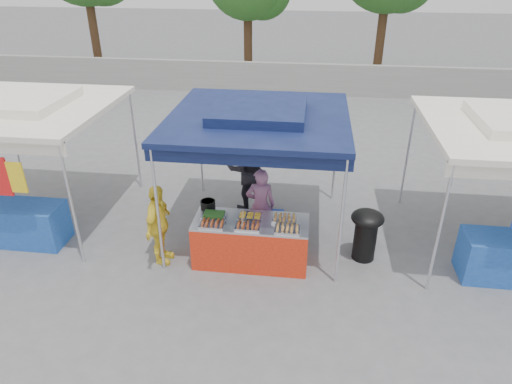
# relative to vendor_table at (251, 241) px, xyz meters

# --- Properties ---
(ground_plane) EXTENTS (80.00, 80.00, 0.00)m
(ground_plane) POSITION_rel_vendor_table_xyz_m (0.00, 0.10, -0.43)
(ground_plane) COLOR slate
(back_wall) EXTENTS (40.00, 0.25, 1.20)m
(back_wall) POSITION_rel_vendor_table_xyz_m (0.00, 11.10, 0.17)
(back_wall) COLOR gray
(back_wall) RESTS_ON ground_plane
(main_canopy) EXTENTS (3.20, 3.20, 2.57)m
(main_canopy) POSITION_rel_vendor_table_xyz_m (0.00, 1.07, 1.94)
(main_canopy) COLOR silver
(main_canopy) RESTS_ON ground_plane
(neighbor_stall_left) EXTENTS (3.20, 3.20, 2.57)m
(neighbor_stall_left) POSITION_rel_vendor_table_xyz_m (-4.50, 0.67, 1.18)
(neighbor_stall_left) COLOR silver
(neighbor_stall_left) RESTS_ON ground_plane
(vendor_table) EXTENTS (2.00, 0.80, 0.85)m
(vendor_table) POSITION_rel_vendor_table_xyz_m (0.00, 0.00, 0.00)
(vendor_table) COLOR red
(vendor_table) RESTS_ON ground_plane
(food_tray_fl) EXTENTS (0.42, 0.30, 0.07)m
(food_tray_fl) POSITION_rel_vendor_table_xyz_m (-0.63, -0.24, 0.46)
(food_tray_fl) COLOR silver
(food_tray_fl) RESTS_ON vendor_table
(food_tray_fm) EXTENTS (0.42, 0.30, 0.07)m
(food_tray_fm) POSITION_rel_vendor_table_xyz_m (-0.02, -0.22, 0.46)
(food_tray_fm) COLOR silver
(food_tray_fm) RESTS_ON vendor_table
(food_tray_fr) EXTENTS (0.42, 0.30, 0.07)m
(food_tray_fr) POSITION_rel_vendor_table_xyz_m (0.64, -0.24, 0.46)
(food_tray_fr) COLOR silver
(food_tray_fr) RESTS_ON vendor_table
(food_tray_bl) EXTENTS (0.42, 0.30, 0.07)m
(food_tray_bl) POSITION_rel_vendor_table_xyz_m (-0.66, 0.05, 0.46)
(food_tray_bl) COLOR silver
(food_tray_bl) RESTS_ON vendor_table
(food_tray_bm) EXTENTS (0.42, 0.30, 0.07)m
(food_tray_bm) POSITION_rel_vendor_table_xyz_m (-0.03, 0.10, 0.46)
(food_tray_bm) COLOR silver
(food_tray_bm) RESTS_ON vendor_table
(food_tray_br) EXTENTS (0.42, 0.30, 0.07)m
(food_tray_br) POSITION_rel_vendor_table_xyz_m (0.57, 0.10, 0.46)
(food_tray_br) COLOR silver
(food_tray_br) RESTS_ON vendor_table
(cooking_pot) EXTENTS (0.27, 0.27, 0.16)m
(cooking_pot) POSITION_rel_vendor_table_xyz_m (-0.83, 0.33, 0.50)
(cooking_pot) COLOR black
(cooking_pot) RESTS_ON vendor_table
(skewer_cup) EXTENTS (0.08, 0.08, 0.10)m
(skewer_cup) POSITION_rel_vendor_table_xyz_m (-0.11, -0.15, 0.48)
(skewer_cup) COLOR silver
(skewer_cup) RESTS_ON vendor_table
(wok_burner) EXTENTS (0.58, 0.58, 0.98)m
(wok_burner) POSITION_rel_vendor_table_xyz_m (2.01, 0.37, 0.15)
(wok_burner) COLOR black
(wok_burner) RESTS_ON ground_plane
(crate_left) EXTENTS (0.46, 0.32, 0.27)m
(crate_left) POSITION_rel_vendor_table_xyz_m (-0.47, 0.52, -0.29)
(crate_left) COLOR #1638B5
(crate_left) RESTS_ON ground_plane
(crate_right) EXTENTS (0.56, 0.39, 0.33)m
(crate_right) POSITION_rel_vendor_table_xyz_m (0.26, 0.63, -0.26)
(crate_right) COLOR #1638B5
(crate_right) RESTS_ON ground_plane
(crate_stacked) EXTENTS (0.53, 0.37, 0.32)m
(crate_stacked) POSITION_rel_vendor_table_xyz_m (0.26, 0.63, 0.07)
(crate_stacked) COLOR #1638B5
(crate_stacked) RESTS_ON crate_right
(vendor_woman) EXTENTS (0.59, 0.43, 1.51)m
(vendor_woman) POSITION_rel_vendor_table_xyz_m (0.08, 0.73, 0.33)
(vendor_woman) COLOR #99618B
(vendor_woman) RESTS_ON ground_plane
(helper_man) EXTENTS (1.05, 0.91, 1.85)m
(helper_man) POSITION_rel_vendor_table_xyz_m (-0.32, 1.94, 0.50)
(helper_man) COLOR black
(helper_man) RESTS_ON ground_plane
(customer_person) EXTENTS (0.44, 0.91, 1.51)m
(customer_person) POSITION_rel_vendor_table_xyz_m (-1.60, -0.19, 0.33)
(customer_person) COLOR yellow
(customer_person) RESTS_ON ground_plane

